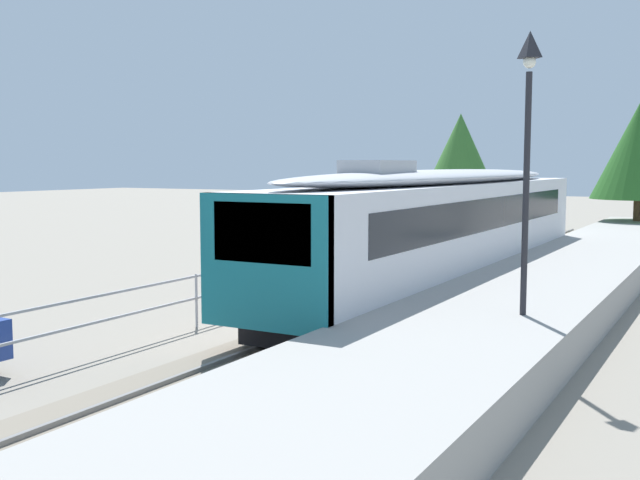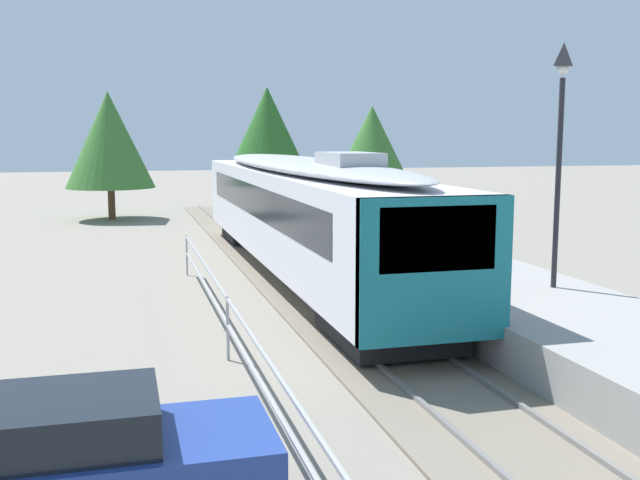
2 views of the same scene
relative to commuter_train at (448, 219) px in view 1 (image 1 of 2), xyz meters
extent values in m
plane|color=gray|center=(-3.00, -6.85, -2.15)|extent=(160.00, 160.00, 0.00)
cube|color=slate|center=(0.00, -6.85, -2.12)|extent=(3.20, 60.00, 0.06)
cube|color=slate|center=(-0.72, -6.85, -2.05)|extent=(0.08, 60.00, 0.08)
cube|color=slate|center=(0.72, -6.85, -2.05)|extent=(0.08, 60.00, 0.08)
cube|color=silver|center=(0.00, 0.11, -0.18)|extent=(2.80, 20.34, 2.55)
cube|color=#19757F|center=(0.00, -9.96, -0.18)|extent=(2.80, 0.24, 2.55)
cube|color=black|center=(0.00, -10.04, 0.38)|extent=(2.13, 0.08, 1.12)
cube|color=black|center=(0.00, 0.11, 0.22)|extent=(2.82, 17.09, 0.92)
ellipsoid|color=#A8AAAF|center=(0.00, 0.11, 1.27)|extent=(2.69, 19.53, 0.44)
cube|color=#A8AAAF|center=(0.00, -4.98, 1.55)|extent=(1.10, 2.20, 0.36)
cube|color=#EAE5C6|center=(0.00, -10.03, -1.18)|extent=(1.00, 0.10, 0.20)
cube|color=black|center=(0.00, -7.66, -1.73)|extent=(2.24, 3.20, 0.55)
cube|color=black|center=(0.00, 7.88, -1.73)|extent=(2.24, 3.20, 0.55)
cube|color=#999691|center=(3.25, -6.85, -1.70)|extent=(3.90, 60.00, 0.90)
cylinder|color=#232328|center=(4.11, -7.21, 1.05)|extent=(0.12, 0.12, 4.60)
pyramid|color=#232328|center=(4.11, -7.21, 3.85)|extent=(0.34, 0.34, 0.50)
sphere|color=silver|center=(4.11, -7.21, 3.53)|extent=(0.24, 0.24, 0.24)
cylinder|color=#9EA0A5|center=(-3.30, -7.85, -1.52)|extent=(0.06, 0.06, 1.25)
cylinder|color=#9EA0A5|center=(-3.30, 1.15, -1.52)|extent=(0.06, 0.06, 1.25)
cylinder|color=brown|center=(2.97, 20.23, -1.13)|extent=(0.36, 0.36, 2.04)
cone|color=#286023|center=(2.97, 20.23, 2.39)|extent=(4.72, 4.72, 5.00)
cylinder|color=brown|center=(-5.70, 17.83, -1.33)|extent=(0.36, 0.36, 1.64)
cone|color=#38702D|center=(-5.70, 17.83, 1.93)|extent=(4.50, 4.50, 4.88)
camera|label=1|loc=(7.71, -21.66, 1.62)|focal=42.60mm
camera|label=2|loc=(-5.15, -21.45, 2.09)|focal=41.30mm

